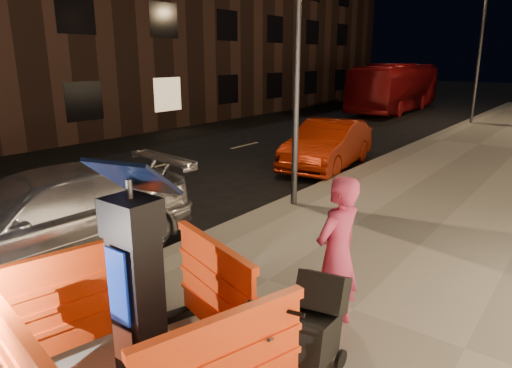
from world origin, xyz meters
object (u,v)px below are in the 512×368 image
Objects in this scene: parking_kiosk at (137,290)px; barrier_back at (215,293)px; man at (337,254)px; car_silver at (46,261)px; car_red at (327,168)px; barrier_kerbside at (78,302)px; bus_doubledecker at (394,111)px; stroller at (309,331)px.

barrier_back is (0.00, 0.95, -0.45)m from parking_kiosk.
man is at bearing 68.07° from barrier_back.
car_silver is 8.12m from car_red.
car_silver is 4.65m from man.
parking_kiosk is 3.94m from car_silver.
barrier_kerbside is 0.36× the size of car_red.
man is at bearing 19.12° from car_silver.
bus_doubledecker reaches higher than car_silver.
barrier_kerbside is 24.75m from bus_doubledecker.
car_red is at bearing -79.33° from bus_doubledecker.
barrier_kerbside is at bearing -33.79° from man.
car_silver is 4.69m from stroller.
car_silver is at bearing -101.66° from car_red.
barrier_kerbside is 0.15× the size of bus_doubledecker.
barrier_back is at bearing -76.76° from bus_doubledecker.
car_silver is at bearing 178.59° from parking_kiosk.
man is (4.00, -7.22, 1.01)m from car_red.
bus_doubledecker is at bearing 95.51° from car_red.
bus_doubledecker is at bearing 105.80° from car_silver.
barrier_kerbside is at bearing -79.50° from bus_doubledecker.
parking_kiosk is 9.77m from car_red.
man is 1.77× the size of stroller.
parking_kiosk is 1.40× the size of barrier_kerbside.
car_silver is 23.19m from bus_doubledecker.
car_red is at bearing 26.50° from barrier_kerbside.
parking_kiosk is 1.05m from barrier_kerbside.
car_silver is at bearing 168.60° from stroller.
car_red is (0.45, 8.11, 0.00)m from car_silver.
man is 0.99m from stroller.
barrier_kerbside is at bearing -165.04° from parking_kiosk.
parking_kiosk is 0.43× the size of car_silver.
car_silver is at bearing -163.80° from barrier_back.
parking_kiosk reaches higher than barrier_kerbside.
car_silver is 4.90× the size of stroller.
bus_doubledecker is at bearing -152.11° from man.
car_silver is (-3.61, 1.06, -1.16)m from parking_kiosk.
car_silver is at bearing 81.23° from barrier_kerbside.
stroller is (0.20, -0.90, -0.37)m from man.
car_red is 0.42× the size of bus_doubledecker.
barrier_back is 1.34m from man.
man is (4.45, 0.89, 1.01)m from car_silver.
parking_kiosk is 0.50× the size of car_red.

